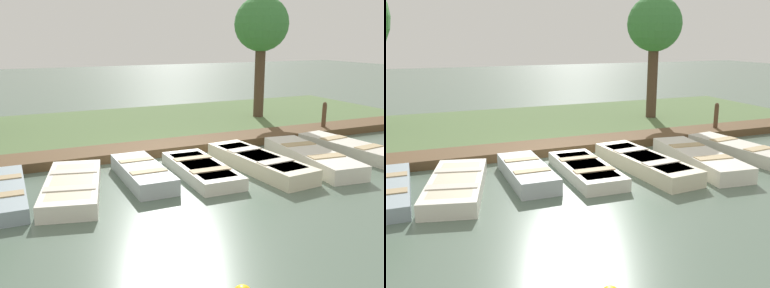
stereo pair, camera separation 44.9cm
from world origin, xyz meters
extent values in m
plane|color=#566B5B|center=(0.00, 0.00, 0.00)|extent=(80.00, 80.00, 0.00)
cube|color=#567042|center=(-5.00, 0.00, 0.08)|extent=(8.00, 24.00, 0.15)
cube|color=brown|center=(-1.34, 0.00, 0.13)|extent=(1.27, 23.83, 0.26)
cube|color=silver|center=(1.35, -3.14, 0.18)|extent=(3.29, 1.87, 0.36)
cube|color=beige|center=(1.35, -3.14, 0.35)|extent=(2.69, 1.49, 0.03)
cube|color=beige|center=(1.92, -3.27, 0.37)|extent=(0.55, 1.13, 0.03)
cube|color=beige|center=(0.77, -3.00, 0.37)|extent=(0.55, 1.13, 0.03)
cube|color=#B2BCC1|center=(1.06, -1.39, 0.20)|extent=(2.71, 0.97, 0.39)
cube|color=beige|center=(1.06, -1.39, 0.38)|extent=(2.22, 0.76, 0.03)
cube|color=tan|center=(1.57, -1.39, 0.40)|extent=(0.28, 0.88, 0.03)
cube|color=tan|center=(0.55, -1.39, 0.40)|extent=(0.28, 0.88, 0.03)
cube|color=silver|center=(1.30, 0.11, 0.16)|extent=(2.96, 1.18, 0.32)
cube|color=#6B7F51|center=(1.30, 0.11, 0.30)|extent=(2.42, 0.92, 0.03)
cube|color=tan|center=(1.86, 0.10, 0.33)|extent=(0.32, 1.04, 0.03)
cube|color=tan|center=(0.74, 0.12, 0.33)|extent=(0.32, 1.04, 0.03)
cube|color=beige|center=(1.47, 1.76, 0.20)|extent=(3.64, 1.37, 0.40)
cube|color=#994C33|center=(1.47, 1.76, 0.39)|extent=(2.98, 1.08, 0.03)
cube|color=beige|center=(2.15, 1.82, 0.42)|extent=(0.44, 0.99, 0.03)
cube|color=beige|center=(0.80, 1.69, 0.42)|extent=(0.44, 0.99, 0.03)
cube|color=silver|center=(1.63, 3.39, 0.20)|extent=(3.68, 1.42, 0.41)
cube|color=teal|center=(1.63, 3.39, 0.39)|extent=(3.01, 1.12, 0.03)
cube|color=tan|center=(2.31, 3.32, 0.42)|extent=(0.46, 1.01, 0.03)
cube|color=tan|center=(0.95, 3.46, 0.42)|extent=(0.46, 1.01, 0.03)
cube|color=beige|center=(1.29, 5.14, 0.19)|extent=(3.52, 1.35, 0.37)
cube|color=beige|center=(1.29, 5.14, 0.36)|extent=(2.88, 1.07, 0.03)
cube|color=tan|center=(1.93, 5.22, 0.38)|extent=(0.44, 0.92, 0.03)
cube|color=tan|center=(0.64, 5.07, 0.38)|extent=(0.44, 0.92, 0.03)
cylinder|color=brown|center=(-1.31, 6.33, 0.54)|extent=(0.16, 0.16, 1.08)
sphere|color=brown|center=(-1.31, 6.33, 1.10)|extent=(0.14, 0.14, 0.14)
cylinder|color=#4C3828|center=(-4.54, 5.57, 1.69)|extent=(0.42, 0.42, 3.38)
sphere|color=#3D7F3D|center=(-4.54, 5.57, 3.99)|extent=(2.23, 2.23, 2.23)
camera|label=1|loc=(10.81, -4.40, 3.53)|focal=40.00mm
camera|label=2|loc=(10.99, -3.98, 3.53)|focal=40.00mm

